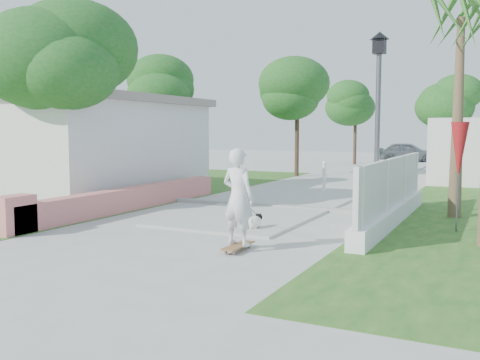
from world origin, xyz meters
The scene contains 19 objects.
ground centered at (0.00, 0.00, 0.00)m, with size 90.00×90.00×0.00m, color #B7B7B2.
path_strip centered at (0.00, 20.00, 0.03)m, with size 3.20×36.00×0.06m, color #B7B7B2.
curb centered at (0.00, 6.00, 0.05)m, with size 6.50×0.25×0.10m, color #999993.
grass_left centered at (-7.00, 8.00, 0.01)m, with size 8.00×20.00×0.01m, color #24551A.
pink_wall centered at (-3.30, 3.55, 0.31)m, with size 0.45×8.20×0.80m.
house_left centered at (-8.00, 6.00, 1.64)m, with size 8.40×7.40×3.23m.
lattice_fence centered at (3.40, 5.00, 0.54)m, with size 0.35×7.00×1.50m.
street_lamp centered at (2.90, 5.50, 2.43)m, with size 0.44×0.44×4.44m.
bollard centered at (0.20, 10.00, 0.58)m, with size 0.14×0.14×1.09m.
patio_umbrella centered at (4.80, 4.50, 1.69)m, with size 0.36×0.36×2.30m.
tree_left_near centered at (-4.48, 2.98, 3.82)m, with size 3.60×3.60×5.28m.
tree_left_mid centered at (-5.48, 8.48, 3.50)m, with size 3.20×3.20×4.85m.
tree_path_left centered at (-2.98, 15.98, 3.82)m, with size 3.40×3.40×5.23m.
tree_path_right centered at (3.22, 19.98, 3.49)m, with size 3.00×3.00×4.79m.
tree_path_far centered at (-2.78, 25.98, 3.82)m, with size 3.20×3.20×5.17m.
palm_far centered at (4.60, 6.50, 4.48)m, with size 1.80×1.80×5.30m.
skateboarder centered at (1.28, 1.43, 0.83)m, with size 0.87×2.51×1.81m.
dog centered at (0.96, 2.76, 0.20)m, with size 0.24×0.54×0.37m.
parked_car centered at (-0.18, 29.97, 0.68)m, with size 1.60×3.97×1.35m, color #B4B7BD.
Camera 1 is at (5.62, -7.44, 2.12)m, focal length 40.00 mm.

